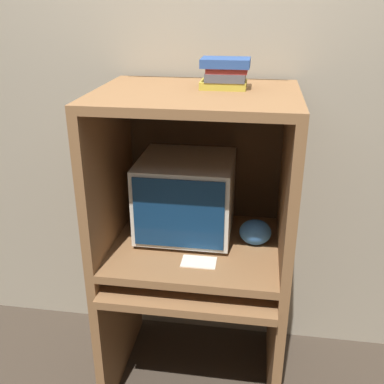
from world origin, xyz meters
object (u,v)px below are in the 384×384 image
object	(u,v)px
snack_bag	(255,232)
mouse	(237,278)
keyboard	(176,274)
crt_monitor	(186,196)
book_stack	(225,73)

from	to	relation	value
snack_bag	mouse	bearing A→B (deg)	-113.04
keyboard	crt_monitor	bearing A→B (deg)	87.41
keyboard	snack_bag	size ratio (longest dim) A/B	2.94
crt_monitor	keyboard	world-z (taller)	crt_monitor
mouse	book_stack	world-z (taller)	book_stack
crt_monitor	book_stack	bearing A→B (deg)	-7.64
book_stack	mouse	bearing A→B (deg)	-65.51
keyboard	snack_bag	world-z (taller)	snack_bag
snack_bag	keyboard	bearing A→B (deg)	-153.24
book_stack	crt_monitor	bearing A→B (deg)	172.36
snack_bag	book_stack	bearing A→B (deg)	167.51
mouse	book_stack	bearing A→B (deg)	114.49
crt_monitor	keyboard	bearing A→B (deg)	-92.59
mouse	keyboard	bearing A→B (deg)	-178.60
snack_bag	book_stack	world-z (taller)	book_stack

